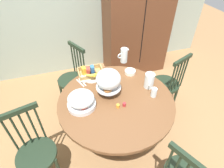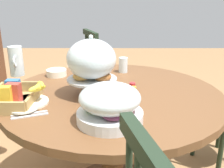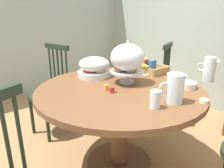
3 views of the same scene
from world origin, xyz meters
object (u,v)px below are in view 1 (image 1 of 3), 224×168
Objects in this scene: fruit_platter_covered at (81,100)px; dining_table at (116,111)px; cereal_bowl at (130,72)px; windsor_chair_facing_door at (73,80)px; china_plate_large at (92,78)px; drinking_glass at (154,92)px; windsor_chair_by_cabinet at (166,85)px; orange_juice_pitcher at (149,81)px; wooden_armoire at (137,19)px; china_plate_small at (85,79)px; cereal_basket at (90,73)px; butter_dish at (152,77)px; windsor_chair_far_side at (36,153)px; pastry_stand_with_dome at (108,80)px; milk_pitcher at (124,56)px.

dining_table is at bearing -2.00° from fruit_platter_covered.
fruit_platter_covered is 2.14× the size of cereal_bowl.
china_plate_large is at bearing -61.44° from windsor_chair_facing_door.
fruit_platter_covered reaches higher than drinking_glass.
orange_juice_pitcher is at bearing -151.45° from windsor_chair_by_cabinet.
wooden_armoire is 1.53× the size of dining_table.
china_plate_small is at bearing 142.53° from drinking_glass.
wooden_armoire is 1.79m from dining_table.
windsor_chair_by_cabinet is 3.25× the size of fruit_platter_covered.
china_plate_large is 1.47× the size of china_plate_small.
wooden_armoire is 1.46m from cereal_basket.
windsor_chair_by_cabinet is 1.35m from fruit_platter_covered.
dining_table is at bearing -65.40° from windsor_chair_facing_door.
china_plate_small is 0.85m from butter_dish.
pastry_stand_with_dome is at bearing 20.76° from windsor_chair_far_side.
butter_dish is at bearing -163.43° from windsor_chair_by_cabinet.
wooden_armoire reaches higher than windsor_chair_far_side.
orange_juice_pitcher is (0.48, -0.03, -0.11)m from pastry_stand_with_dome.
china_plate_small is 1.07× the size of cereal_bowl.
cereal_bowl reaches higher than butter_dish.
fruit_platter_covered is 0.98m from milk_pitcher.
windsor_chair_far_side is 1.05m from pastry_stand_with_dome.
cereal_bowl is (0.70, 0.38, -0.06)m from fruit_platter_covered.
dining_table is 0.52m from china_plate_large.
pastry_stand_with_dome is 1.09× the size of cereal_basket.
cereal_basket is at bearing -58.66° from windsor_chair_facing_door.
windsor_chair_facing_door is at bearing 114.60° from dining_table.
butter_dish is at bearing -20.29° from cereal_basket.
china_plate_small is (-0.69, 0.36, -0.07)m from orange_juice_pitcher.
milk_pitcher reaches higher than china_plate_small.
windsor_chair_facing_door reaches higher than china_plate_large.
cereal_bowl is at bearing -12.10° from cereal_basket.
cereal_basket reaches higher than cereal_bowl.
butter_dish is (0.56, 0.23, 0.21)m from dining_table.
cereal_basket is at bearing 37.23° from china_plate_small.
wooden_armoire is 1.66m from pastry_stand_with_dome.
windsor_chair_facing_door reaches higher than cereal_basket.
windsor_chair_far_side is 16.25× the size of butter_dish.
pastry_stand_with_dome is at bearing -70.18° from china_plate_large.
wooden_armoire is at bearing 57.00° from milk_pitcher.
china_plate_small is (-0.26, 0.44, 0.21)m from dining_table.
dining_table is at bearing -70.57° from cereal_basket.
dining_table is at bearing -59.48° from china_plate_small.
wooden_armoire is 13.07× the size of china_plate_small.
butter_dish is at bearing 65.09° from drinking_glass.
pastry_stand_with_dome reaches higher than cereal_bowl.
drinking_glass is at bearing -10.33° from dining_table.
wooden_armoire reaches higher than china_plate_small.
windsor_chair_by_cabinet is 2.83× the size of pastry_stand_with_dome.
dining_table is 4.07× the size of cereal_basket.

